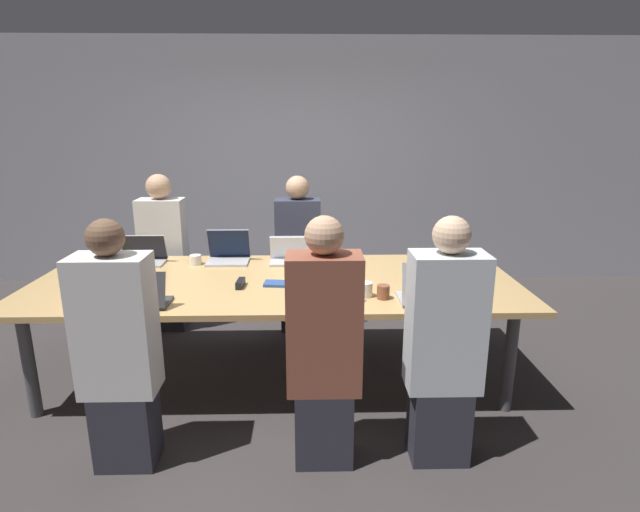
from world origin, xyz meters
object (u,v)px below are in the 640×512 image
person_near_left (118,352)px  person_near_midright (324,349)px  laptop_far_left (143,255)px  laptop_far_midleft (228,253)px  person_far_center (298,257)px  laptop_near_midright (328,291)px  stapler (240,283)px  laptop_near_left (139,297)px  person_far_left (164,256)px  cup_far_center (325,258)px  cup_near_right (383,292)px  cup_near_midright (365,290)px  laptop_far_center (291,255)px  laptop_near_right (428,291)px  person_near_right (444,348)px  cup_near_left (96,296)px  cup_far_midleft (196,260)px

person_near_left → person_near_midright: bearing=-180.0°
laptop_far_left → laptop_far_midleft: laptop_far_midleft is taller
person_far_center → laptop_far_left: bearing=-160.3°
laptop_near_midright → stapler: 0.68m
laptop_near_left → person_far_left: bearing=-79.9°
laptop_far_left → cup_far_center: size_ratio=3.46×
cup_near_right → laptop_near_left: bearing=-175.8°
laptop_far_midleft → cup_far_center: laptop_far_midleft is taller
cup_near_midright → laptop_far_center: bearing=121.6°
laptop_near_right → cup_near_midright: size_ratio=3.64×
laptop_far_center → person_near_left: size_ratio=0.25×
person_near_right → cup_near_midright: (-0.37, 0.60, 0.13)m
laptop_far_midleft → cup_near_midright: laptop_far_midleft is taller
laptop_near_left → cup_near_midright: (1.42, 0.15, -0.02)m
laptop_near_left → person_far_center: bearing=-123.7°
laptop_far_midleft → laptop_near_midright: 1.24m
person_near_left → cup_near_left: 0.63m
laptop_near_right → person_near_right: bearing=88.3°
person_near_right → person_far_center: bearing=-66.2°
person_near_midright → stapler: size_ratio=9.32×
laptop_far_center → stapler: bearing=-118.5°
laptop_far_midleft → cup_near_right: 1.46m
cup_near_midright → person_near_right: bearing=-58.7°
laptop_near_right → person_far_left: bearing=-35.2°
cup_near_left → person_far_center: bearing=47.6°
person_near_right → cup_near_midright: person_near_right is taller
stapler → person_far_center: bearing=73.4°
cup_far_center → person_near_left: bearing=-129.7°
cup_far_midleft → laptop_near_right: size_ratio=0.26×
cup_far_midleft → stapler: bearing=-52.7°
laptop_far_center → cup_near_left: bearing=-142.5°
laptop_far_center → stapler: laptop_far_center is taller
person_near_left → cup_near_left: size_ratio=15.44×
cup_far_center → cup_near_left: cup_far_center is taller
person_far_left → person_near_right: bearing=-43.2°
cup_near_midright → stapler: bearing=165.4°
person_far_center → cup_near_left: bearing=-132.4°
cup_near_left → stapler: 0.92m
person_near_midright → cup_near_midright: 0.69m
person_near_midright → cup_near_midright: size_ratio=14.54×
person_far_left → person_near_right: (2.05, -1.92, -0.02)m
laptop_far_midleft → cup_near_left: bearing=-125.6°
cup_far_midleft → stapler: cup_far_midleft is taller
laptop_near_right → cup_near_right: (-0.27, 0.09, -0.03)m
person_far_center → stapler: (-0.38, -1.06, 0.10)m
person_far_center → cup_near_left: size_ratio=15.59×
person_near_left → person_near_midright: (1.11, 0.00, 0.01)m
cup_far_center → laptop_near_midright: (-0.01, -0.88, 0.02)m
laptop_far_left → laptop_far_midleft: bearing=3.1°
cup_near_left → cup_near_midright: bearing=2.9°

